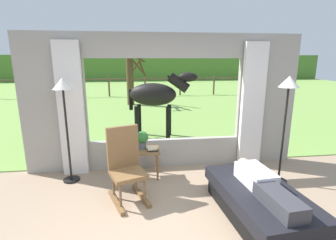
{
  "coord_description": "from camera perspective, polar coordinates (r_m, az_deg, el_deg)",
  "views": [
    {
      "loc": [
        -0.55,
        -2.48,
        2.1
      ],
      "look_at": [
        0.0,
        1.8,
        1.05
      ],
      "focal_mm": 27.19,
      "sensor_mm": 36.0,
      "label": 1
    }
  ],
  "objects": [
    {
      "name": "reclining_person",
      "position": [
        3.61,
        20.42,
        -13.19
      ],
      "size": [
        0.39,
        1.44,
        0.22
      ],
      "rotation": [
        0.0,
        0.0,
        0.09
      ],
      "color": "silver",
      "rests_on": "recliner_sofa"
    },
    {
      "name": "pasture_fence_line",
      "position": [
        14.5,
        -5.16,
        8.26
      ],
      "size": [
        16.1,
        0.1,
        1.1
      ],
      "color": "brown",
      "rests_on": "outdoor_pasture_lawn"
    },
    {
      "name": "book_stack",
      "position": [
        4.5,
        -3.5,
        -6.51
      ],
      "size": [
        0.2,
        0.16,
        0.06
      ],
      "color": "black",
      "rests_on": "side_table"
    },
    {
      "name": "pasture_tree",
      "position": [
        11.69,
        -8.28,
        9.72
      ],
      "size": [
        1.57,
        1.56,
        2.75
      ],
      "color": "#4C3823",
      "rests_on": "outdoor_pasture_lawn"
    },
    {
      "name": "side_table",
      "position": [
        4.6,
        -4.69,
        -7.71
      ],
      "size": [
        0.44,
        0.44,
        0.52
      ],
      "color": "brown",
      "rests_on": "ground_plane"
    },
    {
      "name": "recliner_sofa",
      "position": [
        3.79,
        19.66,
        -16.99
      ],
      "size": [
        1.04,
        1.77,
        0.42
      ],
      "rotation": [
        0.0,
        0.0,
        0.09
      ],
      "color": "black",
      "rests_on": "ground_plane"
    },
    {
      "name": "rocking_chair",
      "position": [
        3.92,
        -9.48,
        -9.87
      ],
      "size": [
        0.66,
        0.8,
        1.12
      ],
      "rotation": [
        0.0,
        0.0,
        0.35
      ],
      "color": "brown",
      "rests_on": "ground_plane"
    },
    {
      "name": "back_wall_with_window",
      "position": [
        4.85,
        -0.69,
        3.57
      ],
      "size": [
        5.2,
        0.12,
        2.55
      ],
      "color": "#9E998E",
      "rests_on": "ground_plane"
    },
    {
      "name": "horse",
      "position": [
        6.74,
        -2.71,
        5.6
      ],
      "size": [
        1.82,
        0.84,
        1.73
      ],
      "rotation": [
        0.0,
        0.0,
        -1.81
      ],
      "color": "black",
      "rests_on": "outdoor_pasture_lawn"
    },
    {
      "name": "distant_hill_ridge",
      "position": [
        25.5,
        -6.2,
        11.57
      ],
      "size": [
        36.0,
        2.0,
        2.4
      ],
      "primitive_type": "cube",
      "color": "#4C762F",
      "rests_on": "ground_plane"
    },
    {
      "name": "floor_lamp_left",
      "position": [
        4.5,
        -22.3,
        4.32
      ],
      "size": [
        0.32,
        0.32,
        1.79
      ],
      "color": "black",
      "rests_on": "ground_plane"
    },
    {
      "name": "potted_plant",
      "position": [
        4.56,
        -5.8,
        -4.23
      ],
      "size": [
        0.22,
        0.22,
        0.32
      ],
      "color": "#4C5156",
      "rests_on": "side_table"
    },
    {
      "name": "curtain_panel_right",
      "position": [
        5.19,
        18.38,
        3.0
      ],
      "size": [
        0.44,
        0.1,
        2.4
      ],
      "primitive_type": "cube",
      "color": "silver",
      "rests_on": "ground_plane"
    },
    {
      "name": "outdoor_pasture_lawn",
      "position": [
        15.79,
        -5.28,
        6.01
      ],
      "size": [
        36.0,
        21.68,
        0.02
      ],
      "primitive_type": "cube",
      "color": "#759E47",
      "rests_on": "ground_plane"
    },
    {
      "name": "curtain_panel_left",
      "position": [
        4.82,
        -20.87,
        2.02
      ],
      "size": [
        0.44,
        0.1,
        2.4
      ],
      "primitive_type": "cube",
      "color": "silver",
      "rests_on": "ground_plane"
    },
    {
      "name": "floor_lamp_right",
      "position": [
        4.54,
        25.21,
        4.48
      ],
      "size": [
        0.32,
        0.32,
        1.83
      ],
      "color": "black",
      "rests_on": "ground_plane"
    }
  ]
}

